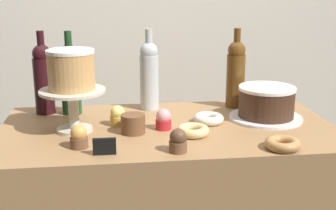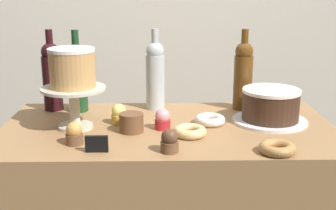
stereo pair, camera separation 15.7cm
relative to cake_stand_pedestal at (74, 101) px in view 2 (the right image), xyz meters
The scene contains 17 objects.
cake_stand_pedestal is the anchor object (origin of this frame).
white_layer_cake 0.12m from the cake_stand_pedestal, behind, with size 0.16×0.16×0.14m.
silver_serving_platter 0.72m from the cake_stand_pedestal, ahead, with size 0.27×0.27×0.01m.
chocolate_round_cake 0.71m from the cake_stand_pedestal, ahead, with size 0.21×0.21×0.12m.
wine_bottle_dark_red 0.28m from the cake_stand_pedestal, 118.62° to the left, with size 0.08×0.08×0.33m.
wine_bottle_green 0.23m from the cake_stand_pedestal, 96.77° to the left, with size 0.08×0.08×0.33m.
wine_bottle_amber 0.68m from the cake_stand_pedestal, 20.36° to the left, with size 0.08×0.08×0.33m.
wine_bottle_clear 0.38m from the cake_stand_pedestal, 41.38° to the left, with size 0.08×0.08×0.33m.
cupcake_lemon 0.17m from the cake_stand_pedestal, 17.43° to the left, with size 0.06×0.06×0.07m.
cupcake_strawberry 0.32m from the cake_stand_pedestal, ahead, with size 0.06×0.06×0.07m.
cupcake_chocolate 0.41m from the cake_stand_pedestal, 35.75° to the right, with size 0.06×0.06×0.07m.
cupcake_caramel 0.18m from the cake_stand_pedestal, 80.65° to the right, with size 0.06×0.06×0.07m.
donut_maple 0.71m from the cake_stand_pedestal, 21.04° to the right, with size 0.11×0.11×0.03m.
donut_glazed 0.42m from the cake_stand_pedestal, 12.85° to the right, with size 0.11×0.11×0.03m.
donut_sugar 0.49m from the cake_stand_pedestal, ahead, with size 0.11×0.11×0.03m.
cookie_stack 0.22m from the cake_stand_pedestal, 12.56° to the right, with size 0.08×0.08×0.07m.
price_sign_chalkboard 0.27m from the cake_stand_pedestal, 65.29° to the right, with size 0.07×0.01×0.05m.
Camera 2 is at (-0.03, -1.52, 1.39)m, focal length 47.29 mm.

